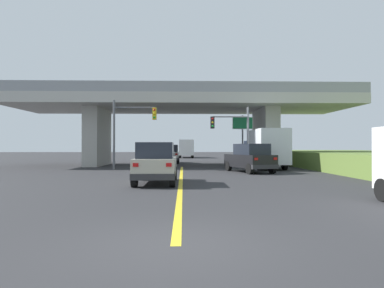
# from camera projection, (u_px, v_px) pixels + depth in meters

# --- Properties ---
(ground) EXTENTS (160.00, 160.00, 0.00)m
(ground) POSITION_uv_depth(u_px,v_px,m) (182.00, 165.00, 32.33)
(ground) COLOR #2B2B2D
(overpass_bridge) EXTENTS (31.97, 9.68, 7.30)m
(overpass_bridge) POSITION_uv_depth(u_px,v_px,m) (182.00, 112.00, 32.37)
(overpass_bridge) COLOR #B7B5AD
(overpass_bridge) RESTS_ON ground
(lane_divider_stripe) EXTENTS (0.20, 23.68, 0.01)m
(lane_divider_stripe) POSITION_uv_depth(u_px,v_px,m) (181.00, 180.00, 17.86)
(lane_divider_stripe) COLOR yellow
(lane_divider_stripe) RESTS_ON ground
(suv_lead) EXTENTS (1.96, 4.30, 2.02)m
(suv_lead) POSITION_uv_depth(u_px,v_px,m) (156.00, 163.00, 16.32)
(suv_lead) COLOR #B7B29E
(suv_lead) RESTS_ON ground
(suv_crossing) EXTENTS (3.17, 4.79, 2.02)m
(suv_crossing) POSITION_uv_depth(u_px,v_px,m) (250.00, 158.00, 23.49)
(suv_crossing) COLOR black
(suv_crossing) RESTS_ON ground
(box_truck) EXTENTS (2.33, 7.32, 3.21)m
(box_truck) POSITION_uv_depth(u_px,v_px,m) (265.00, 148.00, 27.82)
(box_truck) COLOR navy
(box_truck) RESTS_ON ground
(sedan_oncoming) EXTENTS (1.90, 4.61, 2.02)m
(sedan_oncoming) POSITION_uv_depth(u_px,v_px,m) (171.00, 154.00, 36.67)
(sedan_oncoming) COLOR silver
(sedan_oncoming) RESTS_ON ground
(traffic_signal_nearside) EXTENTS (3.13, 0.36, 5.02)m
(traffic_signal_nearside) POSITION_uv_depth(u_px,v_px,m) (234.00, 130.00, 26.72)
(traffic_signal_nearside) COLOR slate
(traffic_signal_nearside) RESTS_ON ground
(traffic_signal_farside) EXTENTS (3.44, 0.36, 5.50)m
(traffic_signal_farside) POSITION_uv_depth(u_px,v_px,m) (129.00, 125.00, 26.17)
(traffic_signal_farside) COLOR #56595E
(traffic_signal_farside) RESTS_ON ground
(highway_sign) EXTENTS (1.87, 0.17, 4.67)m
(highway_sign) POSITION_uv_depth(u_px,v_px,m) (243.00, 128.00, 30.09)
(highway_sign) COLOR #56595E
(highway_sign) RESTS_ON ground
(semi_truck_distant) EXTENTS (2.33, 6.83, 2.94)m
(semi_truck_distant) POSITION_uv_depth(u_px,v_px,m) (186.00, 148.00, 54.79)
(semi_truck_distant) COLOR silver
(semi_truck_distant) RESTS_ON ground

